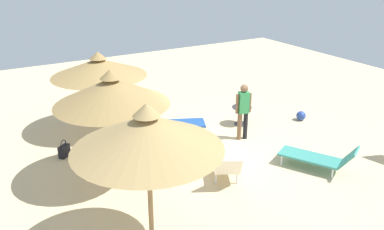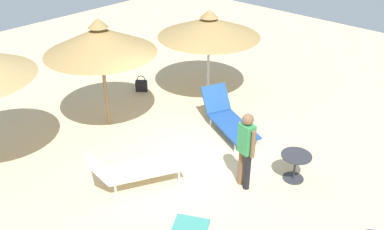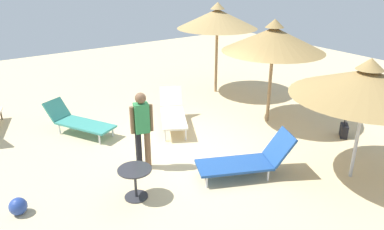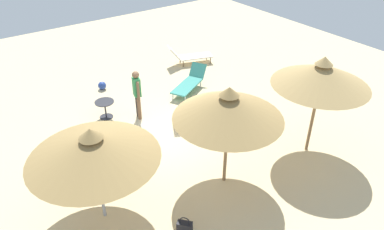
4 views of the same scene
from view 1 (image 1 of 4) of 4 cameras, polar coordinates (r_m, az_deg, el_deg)
The scene contains 11 objects.
ground at distance 11.59m, azimuth 1.67°, elevation -5.26°, with size 24.00×24.00×0.10m, color beige.
parasol_umbrella_far_right at distance 12.58m, azimuth -12.85°, elevation 6.51°, with size 2.85×2.85×2.49m.
parasol_umbrella_near_left at distance 9.48m, azimuth -11.15°, elevation 3.25°, with size 2.67×2.67×2.79m.
parasol_umbrella_back at distance 6.79m, azimuth -6.23°, elevation -2.43°, with size 2.59×2.59×2.96m.
lounge_chair_front at distance 12.62m, azimuth -3.00°, elevation -0.87°, with size 2.06×1.41×0.90m.
lounge_chair_near_right at distance 10.23m, azimuth 4.58°, elevation -6.32°, with size 1.42×1.95×0.88m.
lounge_chair_edge at distance 10.97m, azimuth 17.31°, elevation -5.64°, with size 1.43×1.96×0.78m.
person_standing_far_left at distance 12.02m, azimuth 7.15°, elevation 0.95°, with size 0.47×0.29×1.70m.
handbag at distance 11.72m, azimuth -17.35°, elevation -4.75°, with size 0.37×0.35×0.50m.
side_table_round at distance 13.26m, azimuth 6.92°, elevation 0.38°, with size 0.63×0.63×0.61m.
beach_ball at distance 14.06m, azimuth 14.92°, elevation -0.10°, with size 0.31×0.31×0.31m, color navy.
Camera 1 is at (5.50, 8.74, 5.21)m, focal length 38.33 mm.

